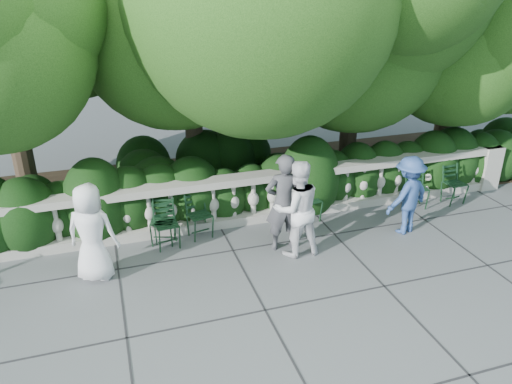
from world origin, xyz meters
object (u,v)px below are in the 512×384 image
object	(u,v)px
chair_b	(163,247)
chair_a	(170,250)
chair_e	(417,210)
chair_f	(456,205)
person_casual_man	(297,209)
person_older_blue	(408,195)
chair_d	(204,240)
person_businessman	(92,233)
chair_c	(312,224)
person_woman_grey	(283,203)

from	to	relation	value
chair_b	chair_a	bearing A→B (deg)	-38.73
chair_e	chair_f	xyz separation A→B (m)	(0.94, -0.06, 0.00)
chair_f	person_casual_man	distance (m)	4.18
chair_a	person_older_blue	distance (m)	4.50
chair_b	chair_f	bearing A→B (deg)	16.20
chair_d	person_older_blue	bearing A→B (deg)	-25.14
chair_a	chair_e	distance (m)	5.18
chair_f	person_businessman	xyz separation A→B (m)	(-7.38, -0.49, 0.82)
chair_c	chair_b	bearing A→B (deg)	167.56
person_businessman	person_woman_grey	xyz separation A→B (m)	(3.21, -0.03, 0.08)
chair_a	person_businessman	size ratio (longest dim) A/B	0.51
chair_a	chair_f	world-z (taller)	same
chair_f	chair_e	bearing A→B (deg)	172.08
chair_b	person_older_blue	world-z (taller)	person_older_blue
chair_b	chair_e	distance (m)	5.30
person_woman_grey	person_older_blue	size ratio (longest dim) A/B	1.18
person_woman_grey	person_businessman	bearing A→B (deg)	4.39
chair_f	person_older_blue	distance (m)	2.01
chair_e	person_businessman	bearing A→B (deg)	-164.00
chair_c	person_woman_grey	world-z (taller)	person_woman_grey
chair_c	person_woman_grey	xyz separation A→B (m)	(-0.89, -0.69, 0.90)
chair_e	person_woman_grey	distance (m)	3.40
chair_c	chair_f	xyz separation A→B (m)	(3.28, -0.17, 0.00)
person_older_blue	chair_f	bearing A→B (deg)	-176.35
person_businessman	person_older_blue	distance (m)	5.64
chair_d	chair_f	xyz separation A→B (m)	(5.47, -0.19, 0.00)
chair_b	person_casual_man	bearing A→B (deg)	-5.12
chair_c	person_businessman	world-z (taller)	person_businessman
chair_d	chair_e	xyz separation A→B (m)	(4.53, -0.13, 0.00)
chair_a	person_older_blue	xyz separation A→B (m)	(4.39, -0.65, 0.76)
chair_b	person_woman_grey	xyz separation A→B (m)	(2.07, -0.69, 0.90)
chair_a	person_businessman	bearing A→B (deg)	-163.98
person_businessman	person_woman_grey	bearing A→B (deg)	-158.40
chair_d	person_woman_grey	world-z (taller)	person_woman_grey
chair_b	chair_c	size ratio (longest dim) A/B	1.00
chair_a	chair_b	distance (m)	0.21
chair_e	chair_f	world-z (taller)	same
chair_e	person_casual_man	bearing A→B (deg)	-153.79
chair_a	person_casual_man	world-z (taller)	person_casual_man
person_woman_grey	chair_f	bearing A→B (deg)	-167.84
chair_c	chair_a	bearing A→B (deg)	171.03
chair_d	person_businessman	xyz separation A→B (m)	(-1.91, -0.68, 0.82)
person_woman_grey	chair_c	bearing A→B (deg)	-137.38
chair_a	chair_f	size ratio (longest dim) A/B	1.00
chair_a	person_woman_grey	distance (m)	2.21
chair_b	chair_d	size ratio (longest dim) A/B	1.00
chair_d	chair_f	world-z (taller)	same
chair_b	person_casual_man	xyz separation A→B (m)	(2.22, -0.94, 0.87)
chair_a	person_woman_grey	world-z (taller)	person_woman_grey
chair_c	person_casual_man	xyz separation A→B (m)	(-0.74, -0.93, 0.87)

